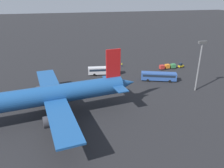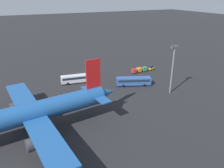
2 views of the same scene
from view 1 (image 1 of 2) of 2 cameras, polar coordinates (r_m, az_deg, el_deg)
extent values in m
plane|color=#232326|center=(98.53, -0.68, 4.63)|extent=(600.00, 600.00, 0.00)
cylinder|color=#1E5193|center=(57.88, -17.04, -2.98)|extent=(41.71, 10.10, 4.94)
cone|color=#1E5193|center=(62.99, 3.32, 0.16)|extent=(6.93, 5.22, 4.45)
cube|color=#1E5193|center=(47.74, -12.94, -9.12)|extent=(7.73, 19.57, 0.44)
cube|color=#1E5193|center=(69.29, -16.33, 0.83)|extent=(7.73, 19.57, 0.44)
cube|color=red|center=(59.46, 0.34, 5.40)|extent=(4.15, 0.88, 7.91)
cube|color=#1E5193|center=(61.62, 0.69, 0.17)|extent=(4.49, 13.11, 0.28)
cylinder|color=#38383D|center=(50.88, -14.73, -9.25)|extent=(5.27, 3.32, 2.72)
cylinder|color=#38383D|center=(67.16, -16.95, -1.41)|extent=(5.27, 3.32, 2.72)
cylinder|color=#38383D|center=(57.20, -14.13, -8.00)|extent=(0.50, 0.50, 3.95)
cylinder|color=black|center=(57.98, -13.98, -9.30)|extent=(0.96, 0.61, 0.90)
cylinder|color=#38383D|center=(62.83, -15.02, -5.17)|extent=(0.50, 0.50, 3.95)
cylinder|color=black|center=(63.54, -14.88, -6.39)|extent=(0.96, 0.61, 0.90)
cube|color=silver|center=(87.94, -2.15, 3.60)|extent=(12.77, 4.34, 2.72)
cube|color=#192333|center=(87.79, -2.15, 3.90)|extent=(11.78, 4.23, 0.87)
cylinder|color=black|center=(86.93, -4.62, 2.40)|extent=(1.03, 0.44, 1.00)
cylinder|color=black|center=(89.46, -4.69, 2.99)|extent=(1.03, 0.44, 1.00)
cylinder|color=black|center=(87.47, 0.47, 2.60)|extent=(1.03, 0.44, 1.00)
cylinder|color=black|center=(89.99, 0.27, 3.19)|extent=(1.03, 0.44, 1.00)
cube|color=#2D5199|center=(83.38, 12.09, 2.03)|extent=(13.07, 7.31, 2.75)
cube|color=#192333|center=(83.22, 12.12, 2.34)|extent=(12.12, 6.98, 0.88)
cylinder|color=black|center=(82.14, 9.33, 0.93)|extent=(1.04, 0.64, 1.00)
cylinder|color=black|center=(84.91, 9.25, 1.67)|extent=(1.04, 0.64, 1.00)
cylinder|color=black|center=(82.99, 14.85, 0.68)|extent=(1.04, 0.64, 1.00)
cylinder|color=black|center=(85.73, 14.60, 1.42)|extent=(1.04, 0.64, 1.00)
cube|color=gold|center=(101.64, 17.57, 4.50)|extent=(2.63, 1.80, 0.70)
cube|color=#192333|center=(101.09, 17.46, 4.96)|extent=(1.31, 1.38, 1.10)
cylinder|color=black|center=(100.71, 17.48, 4.14)|extent=(0.63, 0.35, 0.60)
cylinder|color=black|center=(101.64, 16.94, 4.37)|extent=(0.63, 0.35, 0.60)
cylinder|color=black|center=(101.86, 18.16, 4.26)|extent=(0.63, 0.35, 0.60)
cylinder|color=black|center=(102.79, 17.62, 4.49)|extent=(0.63, 0.35, 0.60)
cylinder|color=#1E1E2D|center=(98.22, 2.59, 4.81)|extent=(0.32, 0.32, 0.85)
cylinder|color=yellow|center=(97.99, 2.60, 5.22)|extent=(0.38, 0.38, 0.65)
sphere|color=tan|center=(97.86, 2.60, 5.47)|extent=(0.24, 0.24, 0.24)
cube|color=#38383D|center=(99.16, 15.62, 4.14)|extent=(2.02, 1.71, 0.10)
cube|color=#38844C|center=(98.91, 15.67, 4.61)|extent=(1.93, 1.63, 1.60)
cylinder|color=black|center=(98.33, 15.41, 3.87)|extent=(0.36, 0.13, 0.36)
cylinder|color=black|center=(99.37, 15.05, 4.10)|extent=(0.36, 0.13, 0.36)
cylinder|color=black|center=(99.10, 16.17, 3.93)|extent=(0.36, 0.13, 0.36)
cylinder|color=black|center=(100.13, 15.80, 4.16)|extent=(0.36, 0.13, 0.36)
cube|color=#38383D|center=(97.99, 14.18, 4.07)|extent=(2.02, 1.71, 0.10)
cube|color=orange|center=(97.73, 14.23, 4.54)|extent=(1.93, 1.63, 1.60)
cylinder|color=black|center=(97.17, 13.96, 3.79)|extent=(0.36, 0.13, 0.36)
cylinder|color=black|center=(98.22, 13.60, 4.03)|extent=(0.36, 0.13, 0.36)
cylinder|color=black|center=(97.90, 14.74, 3.86)|extent=(0.36, 0.13, 0.36)
cylinder|color=black|center=(98.95, 14.38, 4.09)|extent=(0.36, 0.13, 0.36)
cube|color=#38383D|center=(96.38, 12.86, 3.89)|extent=(2.02, 1.71, 0.10)
cube|color=#B72D28|center=(96.12, 12.91, 4.37)|extent=(1.93, 1.63, 1.60)
cylinder|color=black|center=(95.57, 12.63, 3.60)|extent=(0.36, 0.13, 0.36)
cylinder|color=black|center=(96.64, 12.28, 3.84)|extent=(0.36, 0.13, 0.36)
cylinder|color=black|center=(96.28, 13.43, 3.67)|extent=(0.36, 0.13, 0.36)
cylinder|color=black|center=(97.34, 13.07, 3.91)|extent=(0.36, 0.13, 0.36)
cylinder|color=slate|center=(76.53, 21.67, 3.92)|extent=(0.50, 0.50, 15.98)
cube|color=#4C4C4C|center=(74.50, 22.60, 10.03)|extent=(2.80, 0.70, 0.80)
camera|label=2|loc=(6.09, -68.88, 30.08)|focal=35.00mm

